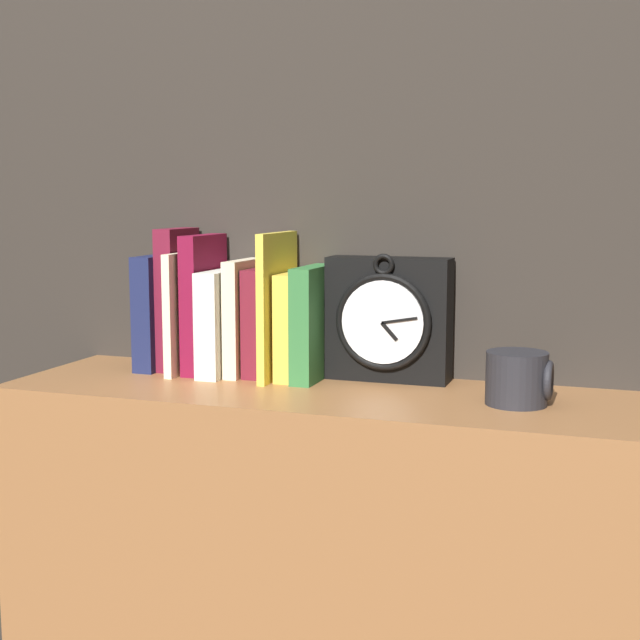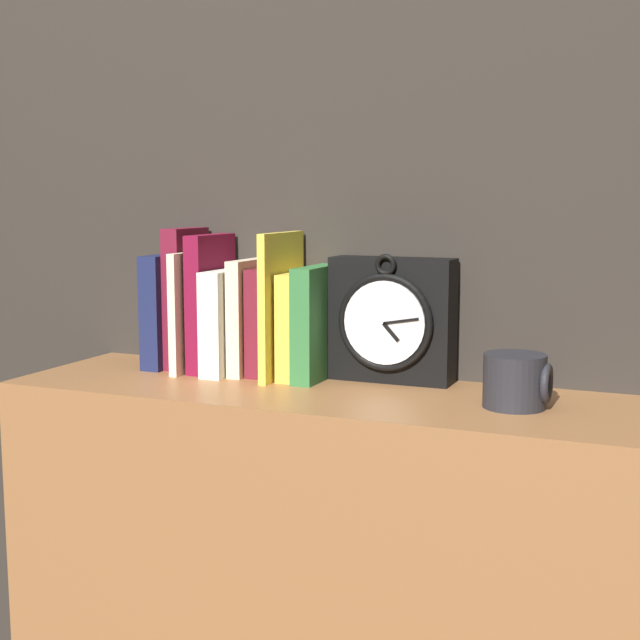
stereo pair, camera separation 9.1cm
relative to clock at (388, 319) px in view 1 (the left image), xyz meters
The scene contains 13 objects.
wall_back 0.33m from the clock, 138.65° to the left, with size 6.00×0.05×2.60m.
clock is the anchor object (origin of this frame).
book_slot0_navy 0.42m from the clock, behind, with size 0.04×0.13×0.20m.
book_slot1_maroon 0.38m from the clock, behind, with size 0.03×0.11×0.25m.
book_slot2_cream 0.35m from the clock, behind, with size 0.01×0.15×0.21m.
book_slot3_maroon 0.32m from the clock, behind, with size 0.03×0.13×0.24m.
book_slot4_white 0.29m from the clock, behind, with size 0.04×0.15×0.18m.
book_slot5_cream 0.25m from the clock, behind, with size 0.03×0.13×0.20m.
book_slot6_maroon 0.21m from the clock, behind, with size 0.04×0.12×0.18m.
book_slot7_yellow 0.19m from the clock, 167.64° to the right, with size 0.01×0.15×0.25m.
book_slot8_yellow 0.16m from the clock, 169.98° to the right, with size 0.03×0.13×0.18m.
book_slot9_green 0.12m from the clock, 164.85° to the right, with size 0.04×0.14×0.19m.
mug 0.26m from the clock, 25.96° to the right, with size 0.10×0.09×0.08m.
Camera 1 is at (0.45, -1.31, 1.19)m, focal length 50.00 mm.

